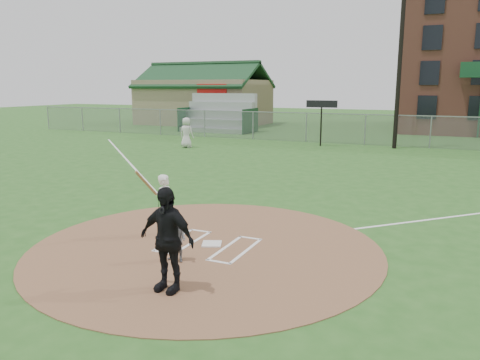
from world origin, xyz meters
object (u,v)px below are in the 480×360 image
at_px(umpire, 167,239).
at_px(ondeck_player, 186,133).
at_px(catcher, 176,240).
at_px(home_plate, 212,244).
at_px(batter_at_plate, 166,205).

relative_size(umpire, ondeck_player, 1.06).
bearing_deg(umpire, catcher, 119.19).
bearing_deg(umpire, home_plate, 103.39).
bearing_deg(batter_at_plate, ondeck_player, 119.03).
distance_m(umpire, ondeck_player, 21.23).
xyz_separation_m(catcher, ondeck_player, (-9.91, 17.11, 0.43)).
bearing_deg(batter_at_plate, catcher, -50.31).
distance_m(catcher, ondeck_player, 19.78).
bearing_deg(catcher, umpire, -61.13).
height_order(catcher, ondeck_player, ondeck_player).
bearing_deg(umpire, batter_at_plate, 127.28).
distance_m(home_plate, umpire, 2.85).
distance_m(home_plate, catcher, 1.41).
height_order(home_plate, ondeck_player, ondeck_player).
height_order(home_plate, batter_at_plate, batter_at_plate).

